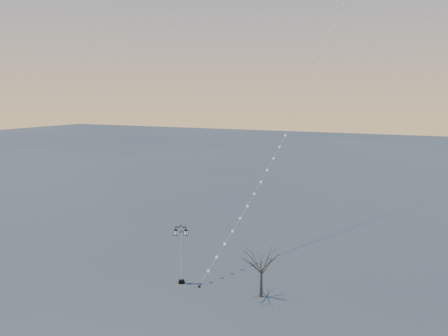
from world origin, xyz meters
The scene contains 4 objects.
ground centered at (0.00, 0.00, 0.00)m, with size 300.00×300.00×0.00m, color #444544.
street_lamp centered at (-0.32, 1.07, 2.51)m, with size 1.09×0.70×4.54m.
bare_tree centered at (5.96, 1.45, 2.51)m, with size 2.18×2.18×3.62m.
kite_train centered at (4.05, 18.31, 17.24)m, with size 6.18×35.30×34.73m.
Camera 1 is at (16.92, -27.18, 14.00)m, focal length 36.87 mm.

